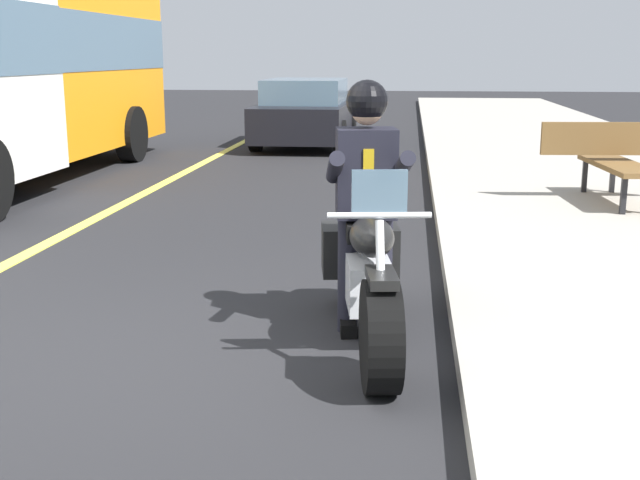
# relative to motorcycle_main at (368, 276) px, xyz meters

# --- Properties ---
(ground_plane) EXTENTS (80.00, 80.00, 0.00)m
(ground_plane) POSITION_rel_motorcycle_main_xyz_m (0.69, -1.43, -0.45)
(ground_plane) COLOR black
(motorcycle_main) EXTENTS (2.22, 0.79, 1.26)m
(motorcycle_main) POSITION_rel_motorcycle_main_xyz_m (0.00, 0.00, 0.00)
(motorcycle_main) COLOR black
(motorcycle_main) RESTS_ON ground_plane
(rider_main) EXTENTS (0.68, 0.61, 1.74)m
(rider_main) POSITION_rel_motorcycle_main_xyz_m (-0.19, -0.03, 0.58)
(rider_main) COLOR black
(rider_main) RESTS_ON ground_plane
(car_dark) EXTENTS (4.60, 1.92, 1.40)m
(car_dark) POSITION_rel_motorcycle_main_xyz_m (-12.18, -1.97, 0.24)
(car_dark) COLOR black
(car_dark) RESTS_ON ground_plane
(bench_sidewalk) EXTENTS (1.83, 1.80, 0.95)m
(bench_sidewalk) POSITION_rel_motorcycle_main_xyz_m (-4.87, 2.77, 0.26)
(bench_sidewalk) COLOR brown
(bench_sidewalk) RESTS_ON sidewalk_curb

